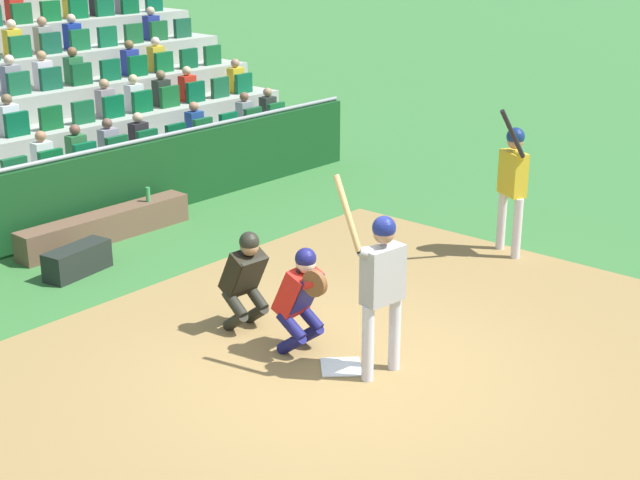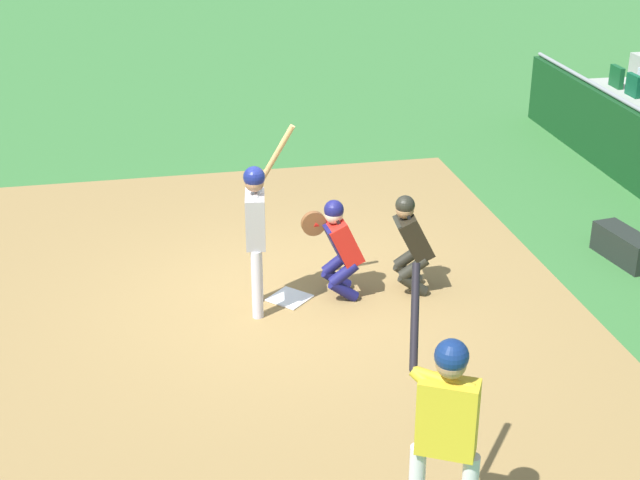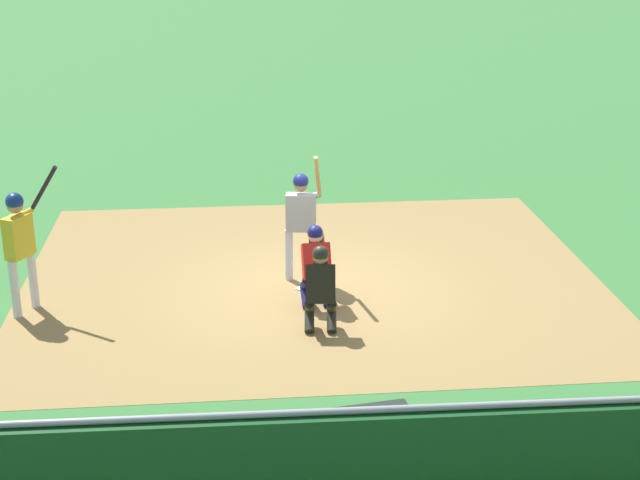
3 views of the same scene
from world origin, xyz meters
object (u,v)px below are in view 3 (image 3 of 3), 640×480
(batter_at_plate, at_px, (302,215))
(home_plate_umpire, at_px, (321,285))
(equipment_duffel_bag, at_px, (368,427))
(on_deck_batter, at_px, (20,238))
(catcher_crouching, at_px, (316,261))
(home_plate_marker, at_px, (314,288))
(water_bottle_on_bench, at_px, (196,446))
(dugout_bench, at_px, (273,474))

(batter_at_plate, bearing_deg, home_plate_umpire, -85.38)
(equipment_duffel_bag, bearing_deg, on_deck_batter, 129.71)
(batter_at_plate, bearing_deg, catcher_crouching, -80.84)
(catcher_crouching, height_order, equipment_duffel_bag, catcher_crouching)
(home_plate_marker, height_order, water_bottle_on_bench, water_bottle_on_bench)
(home_plate_marker, distance_m, dugout_bench, 5.48)
(water_bottle_on_bench, distance_m, on_deck_batter, 5.60)
(batter_at_plate, height_order, on_deck_batter, on_deck_batter)
(batter_at_plate, distance_m, equipment_duffel_bag, 5.04)
(water_bottle_on_bench, bearing_deg, equipment_duffel_bag, 23.57)
(home_plate_umpire, relative_size, equipment_duffel_bag, 1.30)
(home_plate_umpire, height_order, on_deck_batter, on_deck_batter)
(batter_at_plate, xyz_separation_m, catcher_crouching, (0.16, -1.00, -0.41))
(home_plate_umpire, xyz_separation_m, water_bottle_on_bench, (-1.59, -3.87, -0.14))
(home_plate_umpire, bearing_deg, water_bottle_on_bench, -112.41)
(dugout_bench, xyz_separation_m, on_deck_batter, (-3.55, 4.88, 0.96))
(equipment_duffel_bag, distance_m, on_deck_batter, 6.23)
(catcher_crouching, height_order, home_plate_umpire, catcher_crouching)
(batter_at_plate, bearing_deg, water_bottle_on_bench, -104.03)
(batter_at_plate, xyz_separation_m, equipment_duffel_bag, (0.46, -4.94, -0.93))
(home_plate_umpire, bearing_deg, batter_at_plate, 94.62)
(catcher_crouching, bearing_deg, equipment_duffel_bag, -85.64)
(home_plate_umpire, relative_size, dugout_bench, 0.44)
(dugout_bench, relative_size, water_bottle_on_bench, 12.67)
(dugout_bench, relative_size, equipment_duffel_bag, 2.98)
(on_deck_batter, bearing_deg, equipment_duffel_bag, -40.61)
(catcher_crouching, bearing_deg, batter_at_plate, 99.16)
(water_bottle_on_bench, distance_m, equipment_duffel_bag, 2.10)
(catcher_crouching, xyz_separation_m, equipment_duffel_bag, (0.30, -3.94, -0.51))
(home_plate_umpire, distance_m, dugout_bench, 4.03)
(water_bottle_on_bench, height_order, on_deck_batter, on_deck_batter)
(home_plate_marker, bearing_deg, equipment_duffel_bag, -86.31)
(home_plate_marker, bearing_deg, dugout_bench, -98.62)
(catcher_crouching, bearing_deg, water_bottle_on_bench, -108.57)
(catcher_crouching, xyz_separation_m, dugout_bench, (-0.81, -4.82, -0.50))
(batter_at_plate, height_order, water_bottle_on_bench, batter_at_plate)
(dugout_bench, bearing_deg, on_deck_batter, 126.05)
(catcher_crouching, relative_size, equipment_duffel_bag, 1.31)
(water_bottle_on_bench, height_order, equipment_duffel_bag, water_bottle_on_bench)
(home_plate_marker, xyz_separation_m, home_plate_umpire, (-0.02, -1.50, 0.68))
(dugout_bench, bearing_deg, batter_at_plate, 83.60)
(home_plate_umpire, bearing_deg, home_plate_marker, 89.43)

